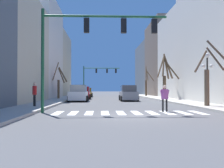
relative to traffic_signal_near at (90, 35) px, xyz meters
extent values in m
plane|color=#4C4C4F|center=(2.20, -1.90, -4.49)|extent=(240.00, 240.00, 0.00)
cube|color=#ADA89E|center=(-4.28, -1.90, -4.41)|extent=(2.58, 90.00, 0.15)
cube|color=#BCB299|center=(-8.57, 10.28, 0.62)|extent=(6.00, 11.66, 10.22)
cube|color=beige|center=(-8.57, 21.94, 2.31)|extent=(6.00, 11.66, 13.60)
cube|color=#BCB299|center=(-8.57, 33.76, 1.24)|extent=(6.00, 11.96, 11.45)
cube|color=beige|center=(12.98, 22.12, 1.54)|extent=(6.00, 10.50, 12.06)
cube|color=#66564C|center=(12.98, 33.76, 2.45)|extent=(6.00, 12.79, 13.87)
cube|color=#515B66|center=(12.98, 47.92, 1.53)|extent=(6.00, 15.53, 12.04)
cube|color=white|center=(-1.85, -0.19, -4.49)|extent=(0.45, 2.60, 0.01)
cube|color=white|center=(-0.95, -0.19, -4.49)|extent=(0.45, 2.60, 0.01)
cube|color=white|center=(-0.05, -0.19, -4.49)|extent=(0.45, 2.60, 0.01)
cube|color=white|center=(0.85, -0.19, -4.49)|extent=(0.45, 2.60, 0.01)
cube|color=white|center=(1.75, -0.19, -4.49)|extent=(0.45, 2.60, 0.01)
cube|color=white|center=(2.65, -0.19, -4.49)|extent=(0.45, 2.60, 0.01)
cube|color=white|center=(3.55, -0.19, -4.49)|extent=(0.45, 2.60, 0.01)
cube|color=white|center=(4.45, -0.19, -4.49)|extent=(0.45, 2.60, 0.01)
cube|color=white|center=(5.35, -0.19, -4.49)|extent=(0.45, 2.60, 0.01)
cube|color=white|center=(6.25, -0.19, -4.49)|extent=(0.45, 2.60, 0.01)
cylinder|color=#236038|center=(-2.74, 0.00, -1.48)|extent=(0.18, 0.18, 6.01)
cylinder|color=#236038|center=(0.86, 0.00, 1.12)|extent=(7.21, 0.14, 0.14)
cube|color=black|center=(-0.22, 0.00, 0.57)|extent=(0.32, 0.28, 0.84)
cube|color=black|center=(1.94, 0.00, 0.57)|extent=(0.32, 0.28, 0.84)
cube|color=black|center=(3.75, 0.00, 0.57)|extent=(0.32, 0.28, 0.84)
cylinder|color=#236038|center=(-2.74, 36.77, -1.55)|extent=(0.18, 0.18, 5.88)
cylinder|color=#236038|center=(0.80, 36.77, 0.99)|extent=(7.08, 0.14, 0.14)
cube|color=black|center=(-0.26, 36.77, 0.44)|extent=(0.32, 0.28, 0.84)
cube|color=black|center=(1.86, 36.77, 0.44)|extent=(0.32, 0.28, 0.84)
cube|color=black|center=(3.63, 36.77, 0.44)|extent=(0.32, 0.28, 0.84)
cylinder|color=black|center=(8.77, 4.50, -2.53)|extent=(0.12, 0.12, 3.61)
sphere|color=white|center=(8.77, 4.50, -0.54)|extent=(0.36, 0.36, 0.36)
sphere|color=white|center=(8.45, 4.50, -1.37)|extent=(0.31, 0.31, 0.31)
sphere|color=white|center=(9.09, 4.50, -1.37)|extent=(0.31, 0.31, 0.31)
cube|color=#A38423|center=(-1.83, 29.09, -3.94)|extent=(1.83, 4.73, 0.75)
cube|color=#594813|center=(-1.83, 29.09, -3.25)|extent=(1.68, 2.46, 0.61)
cylinder|color=black|center=(-2.76, 30.56, -4.17)|extent=(0.22, 0.64, 0.64)
cylinder|color=black|center=(-0.90, 30.56, -4.17)|extent=(0.22, 0.64, 0.64)
cylinder|color=black|center=(-2.76, 27.63, -4.17)|extent=(0.22, 0.64, 0.64)
cylinder|color=black|center=(-0.90, 27.63, -4.17)|extent=(0.22, 0.64, 0.64)
cube|color=gray|center=(3.76, 14.54, -3.87)|extent=(1.73, 4.57, 0.88)
cube|color=#464648|center=(3.76, 14.54, -3.07)|extent=(1.59, 2.37, 0.72)
cylinder|color=black|center=(2.88, 15.95, -4.17)|extent=(0.22, 0.64, 0.64)
cylinder|color=black|center=(4.64, 15.95, -4.17)|extent=(0.22, 0.64, 0.64)
cylinder|color=black|center=(2.88, 13.12, -4.17)|extent=(0.22, 0.64, 0.64)
cylinder|color=black|center=(4.64, 13.12, -4.17)|extent=(0.22, 0.64, 0.64)
cube|color=white|center=(-1.83, 13.77, -3.86)|extent=(1.83, 4.65, 0.90)
cube|color=gray|center=(-1.83, 13.77, -3.05)|extent=(1.68, 2.42, 0.73)
cylinder|color=black|center=(-2.76, 15.21, -4.17)|extent=(0.22, 0.64, 0.64)
cylinder|color=black|center=(-0.89, 15.21, -4.17)|extent=(0.22, 0.64, 0.64)
cylinder|color=black|center=(-2.76, 12.33, -4.17)|extent=(0.22, 0.64, 0.64)
cylinder|color=black|center=(-0.89, 12.33, -4.17)|extent=(0.22, 0.64, 0.64)
cube|color=red|center=(-1.80, 19.96, -3.90)|extent=(1.88, 4.13, 0.82)
cube|color=maroon|center=(-1.80, 19.96, -3.15)|extent=(1.73, 2.15, 0.67)
cylinder|color=black|center=(-2.76, 21.24, -4.17)|extent=(0.22, 0.64, 0.64)
cylinder|color=black|center=(-0.85, 21.24, -4.17)|extent=(0.22, 0.64, 0.64)
cylinder|color=black|center=(-2.76, 18.68, -4.17)|extent=(0.22, 0.64, 0.64)
cylinder|color=black|center=(-0.85, 18.68, -4.17)|extent=(0.22, 0.64, 0.64)
cylinder|color=black|center=(4.33, 0.34, -4.11)|extent=(0.11, 0.11, 0.76)
cylinder|color=black|center=(4.58, 0.45, -4.11)|extent=(0.11, 0.11, 0.76)
cube|color=#9E4C93|center=(4.45, 0.39, -3.43)|extent=(0.43, 0.34, 0.60)
sphere|color=beige|center=(4.45, 0.39, -2.99)|extent=(0.21, 0.21, 0.21)
cylinder|color=#9E4C93|center=(4.26, 0.31, -3.47)|extent=(0.27, 0.18, 0.58)
cylinder|color=#9E4C93|center=(4.65, 0.48, -3.47)|extent=(0.27, 0.18, 0.58)
cylinder|color=black|center=(-4.04, 3.53, -3.94)|extent=(0.12, 0.12, 0.80)
cylinder|color=black|center=(-4.17, 3.79, -3.94)|extent=(0.12, 0.12, 0.80)
cube|color=red|center=(-4.10, 3.66, -3.22)|extent=(0.37, 0.45, 0.63)
sphere|color=beige|center=(-4.10, 3.66, -2.75)|extent=(0.23, 0.23, 0.23)
cylinder|color=red|center=(-4.01, 3.45, -3.26)|extent=(0.20, 0.29, 0.61)
cylinder|color=red|center=(-4.20, 3.86, -3.26)|extent=(0.20, 0.29, 0.61)
cylinder|color=brown|center=(8.33, 16.21, -2.94)|extent=(0.41, 0.41, 2.80)
cylinder|color=brown|center=(7.72, 15.42, -0.50)|extent=(1.29, 1.76, 2.66)
cylinder|color=brown|center=(8.04, 15.44, -0.27)|extent=(0.75, 1.71, 2.88)
cylinder|color=brown|center=(8.97, 16.73, -0.50)|extent=(1.47, 1.28, 2.73)
cylinder|color=brown|center=(9.04, 15.57, -0.80)|extent=(1.52, 1.50, 2.42)
cylinder|color=brown|center=(8.73, 16.75, -0.46)|extent=(0.98, 1.29, 2.86)
cylinder|color=brown|center=(-4.78, 18.47, -3.16)|extent=(0.29, 0.29, 2.36)
cylinder|color=brown|center=(-4.15, 17.88, -1.31)|extent=(1.31, 1.39, 2.00)
cylinder|color=brown|center=(-5.09, 18.09, -0.90)|extent=(0.73, 0.90, 2.38)
cylinder|color=brown|center=(-4.44, 18.64, -1.40)|extent=(0.83, 0.50, 1.94)
cylinder|color=brown|center=(8.57, 30.44, -2.99)|extent=(0.32, 0.32, 2.71)
cylinder|color=brown|center=(8.62, 29.77, -0.49)|extent=(0.22, 1.45, 2.37)
cylinder|color=brown|center=(9.34, 30.62, -0.82)|extent=(1.63, 0.50, 2.08)
cylinder|color=brown|center=(8.68, 30.99, -0.56)|extent=(0.35, 1.22, 2.90)
cylinder|color=brown|center=(8.36, 3.61, -3.02)|extent=(0.36, 0.36, 2.63)
cylinder|color=brown|center=(7.84, 3.39, -1.12)|extent=(1.17, 0.62, 1.69)
cylinder|color=brown|center=(8.84, 3.26, -0.94)|extent=(1.06, 0.88, 1.81)
cylinder|color=brown|center=(9.13, 2.84, -0.79)|extent=(1.56, 1.76, 2.57)
camera|label=1|loc=(0.60, -15.19, -3.10)|focal=42.00mm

